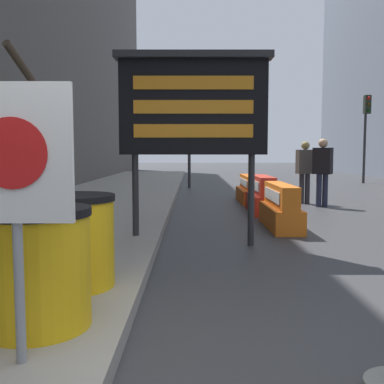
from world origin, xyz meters
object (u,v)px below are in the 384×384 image
barrel_drum_foreground (38,267)px  traffic_cone_near (276,188)px  barrel_drum_middle (75,240)px  jersey_barrier_orange_far (252,190)px  warning_sign (16,171)px  pedestrian_passerby (324,167)px  traffic_light_near_curb (191,107)px  traffic_light_far_side (368,120)px  pedestrian_worker (307,167)px  jersey_barrier_red_striped (264,197)px  jersey_barrier_orange_near (282,209)px  message_board (195,106)px

barrel_drum_foreground → traffic_cone_near: bearing=70.9°
barrel_drum_middle → jersey_barrier_orange_far: bearing=72.1°
barrel_drum_foreground → warning_sign: size_ratio=0.52×
pedestrian_passerby → traffic_cone_near: bearing=145.4°
traffic_light_near_curb → traffic_light_far_side: 8.67m
pedestrian_worker → traffic_light_near_curb: bearing=112.1°
jersey_barrier_red_striped → warning_sign: bearing=-108.7°
barrel_drum_foreground → traffic_cone_near: barrel_drum_foreground is taller
traffic_light_near_curb → traffic_light_far_side: bearing=19.6°
jersey_barrier_red_striped → traffic_light_far_side: traffic_light_far_side is taller
jersey_barrier_orange_far → traffic_light_far_side: bearing=51.5°
jersey_barrier_orange_far → traffic_light_near_curb: size_ratio=0.48×
jersey_barrier_orange_far → pedestrian_worker: size_ratio=1.26×
barrel_drum_foreground → jersey_barrier_orange_near: (2.82, 5.27, -0.23)m
barrel_drum_foreground → traffic_cone_near: size_ratio=1.23×
message_board → jersey_barrier_red_striped: (1.67, 3.82, -1.75)m
traffic_cone_near → traffic_light_near_curb: traffic_light_near_curb is taller
traffic_light_far_side → pedestrian_passerby: size_ratio=2.25×
barrel_drum_foreground → pedestrian_passerby: bearing=62.0°
barrel_drum_middle → traffic_cone_near: barrel_drum_middle is taller
jersey_barrier_orange_far → traffic_cone_near: 1.29m
jersey_barrier_orange_near → traffic_cone_near: jersey_barrier_orange_near is taller
warning_sign → traffic_cone_near: (3.60, 11.25, -0.98)m
traffic_light_far_side → jersey_barrier_orange_far: bearing=-128.5°
pedestrian_passerby → message_board: bearing=-92.2°
barrel_drum_foreground → jersey_barrier_orange_far: size_ratio=0.40×
jersey_barrier_orange_far → traffic_light_far_side: size_ratio=0.54×
jersey_barrier_orange_near → jersey_barrier_orange_far: jersey_barrier_orange_near is taller
barrel_drum_middle → jersey_barrier_orange_far: 9.16m
traffic_cone_near → traffic_light_near_curb: 5.72m
jersey_barrier_orange_near → traffic_light_far_side: (6.37, 12.45, 2.57)m
message_board → jersey_barrier_orange_far: bearing=74.7°
barrel_drum_middle → message_board: message_board is taller
jersey_barrier_red_striped → pedestrian_passerby: size_ratio=0.96×
barrel_drum_foreground → pedestrian_passerby: pedestrian_passerby is taller
jersey_barrier_red_striped → pedestrian_passerby: 2.19m
barrel_drum_foreground → traffic_light_near_curb: traffic_light_near_curb is taller
barrel_drum_middle → pedestrian_passerby: size_ratio=0.49×
jersey_barrier_orange_far → pedestrian_worker: pedestrian_worker is taller
warning_sign → jersey_barrier_red_striped: bearing=71.3°
message_board → pedestrian_passerby: 6.10m
pedestrian_worker → traffic_cone_near: bearing=105.8°
traffic_light_far_side → pedestrian_passerby: traffic_light_far_side is taller
jersey_barrier_red_striped → pedestrian_worker: size_ratio=0.99×
traffic_cone_near → barrel_drum_foreground: bearing=-109.1°
barrel_drum_middle → pedestrian_passerby: (4.57, 7.58, 0.46)m
jersey_barrier_orange_near → jersey_barrier_orange_far: (-0.00, 4.45, -0.03)m
barrel_drum_foreground → jersey_barrier_red_striped: barrel_drum_foreground is taller
message_board → traffic_light_far_side: bearing=60.3°
barrel_drum_middle → warning_sign: warning_sign is taller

